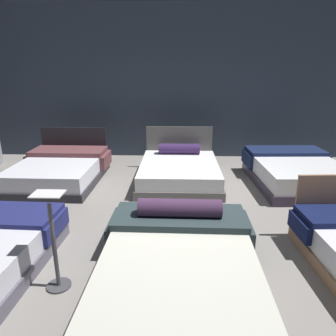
% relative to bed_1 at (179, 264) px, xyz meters
% --- Properties ---
extents(ground_plane, '(18.00, 18.00, 0.02)m').
position_rel_bed_1_xyz_m(ground_plane, '(-0.05, 1.58, -0.22)').
color(ground_plane, gray).
extents(showroom_back_wall, '(18.00, 0.06, 3.50)m').
position_rel_bed_1_xyz_m(showroom_back_wall, '(-0.05, 4.92, 1.54)').
color(showroom_back_wall, '#333D4C').
rests_on(showroom_back_wall, ground_plane).
extents(bed_1, '(1.65, 2.15, 0.65)m').
position_rel_bed_1_xyz_m(bed_1, '(0.00, 0.00, 0.00)').
color(bed_1, '#525852').
rests_on(bed_1, ground_plane).
extents(bed_3, '(1.62, 2.01, 0.88)m').
position_rel_bed_1_xyz_m(bed_3, '(-2.28, 3.00, 0.02)').
color(bed_3, black).
rests_on(bed_3, ground_plane).
extents(bed_4, '(1.51, 1.94, 0.91)m').
position_rel_bed_1_xyz_m(bed_4, '(0.01, 3.04, 0.00)').
color(bed_4, '#585654').
rests_on(bed_4, ground_plane).
extents(bed_5, '(1.64, 2.10, 0.52)m').
position_rel_bed_1_xyz_m(bed_5, '(2.19, 2.96, 0.03)').
color(bed_5, '#312A39').
rests_on(bed_5, ground_plane).
extents(price_sign, '(0.28, 0.24, 1.00)m').
position_rel_bed_1_xyz_m(price_sign, '(-1.19, -0.10, 0.17)').
color(price_sign, '#3F3F44').
rests_on(price_sign, ground_plane).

